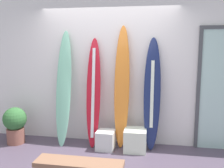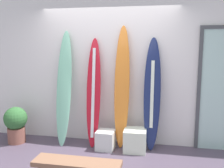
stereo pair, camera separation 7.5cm
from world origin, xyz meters
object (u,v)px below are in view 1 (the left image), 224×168
(surfboard_navy, at_px, (152,95))
(display_block_center, at_px, (135,140))
(surfboard_seafoam, at_px, (64,88))
(display_block_left, at_px, (106,140))
(surfboard_sunset, at_px, (122,87))
(bench, at_px, (79,166))
(surfboard_crimson, at_px, (93,94))
(potted_plant, at_px, (15,123))

(surfboard_navy, height_order, display_block_center, surfboard_navy)
(surfboard_seafoam, height_order, display_block_left, surfboard_seafoam)
(surfboard_sunset, relative_size, display_block_center, 5.57)
(surfboard_seafoam, distance_m, bench, 1.86)
(surfboard_crimson, relative_size, surfboard_navy, 1.00)
(surfboard_navy, relative_size, bench, 1.82)
(display_block_center, bearing_deg, bench, -111.05)
(surfboard_crimson, xyz_separation_m, display_block_center, (0.78, -0.13, -0.77))
(potted_plant, bearing_deg, surfboard_seafoam, 10.36)
(surfboard_crimson, bearing_deg, potted_plant, -172.70)
(surfboard_sunset, distance_m, bench, 1.81)
(surfboard_sunset, height_order, display_block_center, surfboard_sunset)
(surfboard_sunset, height_order, potted_plant, surfboard_sunset)
(surfboard_seafoam, bearing_deg, surfboard_sunset, 4.06)
(surfboard_sunset, bearing_deg, potted_plant, -173.00)
(surfboard_seafoam, relative_size, potted_plant, 3.05)
(potted_plant, distance_m, bench, 2.19)
(display_block_left, relative_size, bench, 0.31)
(display_block_left, bearing_deg, bench, -91.46)
(surfboard_navy, distance_m, bench, 1.91)
(surfboard_navy, xyz_separation_m, bench, (-0.83, -1.63, -0.59))
(surfboard_navy, bearing_deg, bench, -116.92)
(bench, bearing_deg, display_block_center, 68.95)
(surfboard_sunset, distance_m, potted_plant, 2.11)
(surfboard_crimson, height_order, potted_plant, surfboard_crimson)
(surfboard_sunset, relative_size, surfboard_navy, 1.11)
(surfboard_navy, height_order, bench, surfboard_navy)
(surfboard_seafoam, xyz_separation_m, bench, (0.77, -1.56, -0.66))
(display_block_left, relative_size, potted_plant, 0.49)
(surfboard_navy, bearing_deg, display_block_left, -165.48)
(surfboard_navy, relative_size, potted_plant, 2.86)
(surfboard_navy, bearing_deg, surfboard_crimson, -177.72)
(display_block_left, bearing_deg, surfboard_crimson, 147.33)
(display_block_left, bearing_deg, display_block_center, 3.14)
(display_block_left, bearing_deg, potted_plant, -179.17)
(surfboard_sunset, height_order, display_block_left, surfboard_sunset)
(surfboard_navy, height_order, display_block_left, surfboard_navy)
(display_block_center, bearing_deg, potted_plant, -178.63)
(surfboard_seafoam, bearing_deg, surfboard_navy, 2.25)
(surfboard_seafoam, distance_m, surfboard_navy, 1.60)
(surfboard_crimson, distance_m, surfboard_navy, 1.04)
(display_block_left, xyz_separation_m, display_block_center, (0.52, 0.03, 0.02))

